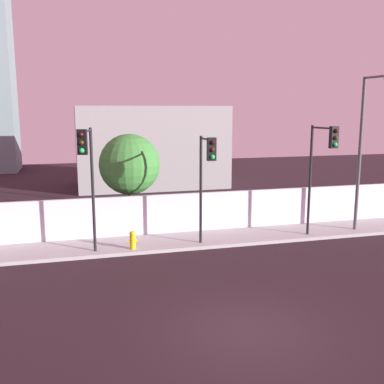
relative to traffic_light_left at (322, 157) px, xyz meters
The scene contains 10 objects.
ground_plane 9.82m from the traffic_light_left, 131.92° to the right, with size 80.00×80.00×0.00m, color black.
sidewalk 7.25m from the traffic_light_left, 166.53° to the left, with size 36.00×2.40×0.15m, color #A6A6A6.
perimeter_wall 7.19m from the traffic_light_left, 155.66° to the left, with size 36.00×0.18×1.80m, color silver.
traffic_light_left is the anchor object (origin of this frame).
traffic_light_center 5.14m from the traffic_light_left, behind, with size 0.35×1.50×4.57m.
traffic_light_right 9.80m from the traffic_light_left, behind, with size 0.61×1.74×4.95m.
street_lamp_curbside 2.72m from the traffic_light_left, 16.42° to the left, with size 0.61×1.93×7.08m.
fire_hydrant 8.75m from the traffic_light_left, behind, with size 0.44×0.26×0.76m.
roadside_tree_midleft 8.70m from the traffic_light_left, 153.42° to the left, with size 2.85×2.85×4.67m.
low_building_distant 17.37m from the traffic_light_left, 105.28° to the left, with size 10.97×6.00×6.02m, color gray.
Camera 1 is at (-4.25, -10.29, 5.80)m, focal length 41.97 mm.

